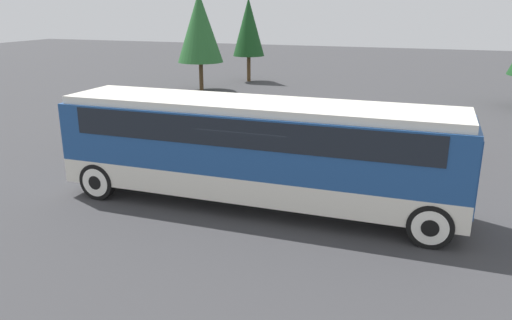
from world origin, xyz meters
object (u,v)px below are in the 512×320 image
parked_car_mid (308,120)px  parked_car_near (397,132)px  tour_bus (259,144)px  parked_car_far (151,130)px

parked_car_mid → parked_car_near: bearing=-15.8°
tour_bus → parked_car_far: size_ratio=2.43×
parked_car_near → parked_car_far: 10.13m
tour_bus → parked_car_near: size_ratio=2.84×
tour_bus → parked_car_near: 8.26m
tour_bus → parked_car_far: bearing=143.7°
parked_car_far → parked_car_near: bearing=15.7°
tour_bus → parked_car_far: tour_bus is taller
parked_car_mid → parked_car_far: parked_car_mid is taller
tour_bus → parked_car_mid: bearing=94.6°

